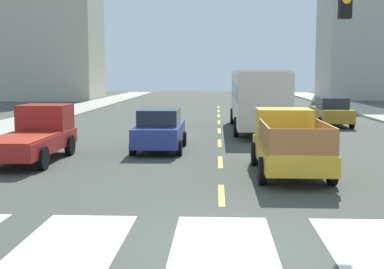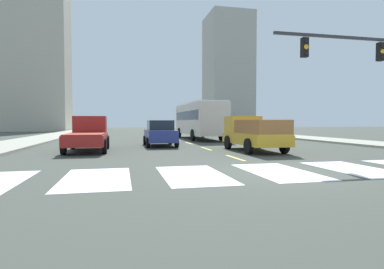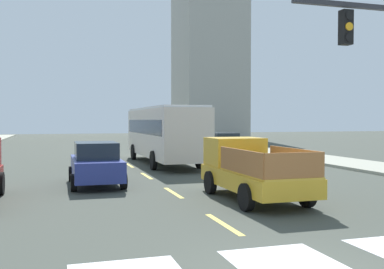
{
  "view_description": "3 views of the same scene",
  "coord_description": "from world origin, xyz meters",
  "px_view_note": "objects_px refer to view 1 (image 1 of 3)",
  "views": [
    {
      "loc": [
        -0.13,
        -9.17,
        3.18
      ],
      "look_at": [
        -0.95,
        7.52,
        1.17
      ],
      "focal_mm": 47.87,
      "sensor_mm": 36.0,
      "label": 1
    },
    {
      "loc": [
        -4.96,
        -9.35,
        1.62
      ],
      "look_at": [
        -0.58,
        10.32,
        0.81
      ],
      "focal_mm": 29.45,
      "sensor_mm": 36.0,
      "label": 2
    },
    {
      "loc": [
        -3.96,
        -6.36,
        2.6
      ],
      "look_at": [
        0.78,
        9.29,
        2.06
      ],
      "focal_mm": 41.86,
      "sensor_mm": 36.0,
      "label": 3
    }
  ],
  "objects_px": {
    "pickup_dark": "(35,135)",
    "city_bus": "(257,95)",
    "sedan_far": "(331,112)",
    "pickup_stakebed": "(288,143)",
    "sedan_near_left": "(160,130)"
  },
  "relations": [
    {
      "from": "city_bus",
      "to": "sedan_far",
      "type": "bearing_deg",
      "value": 28.5
    },
    {
      "from": "sedan_near_left",
      "to": "sedan_far",
      "type": "relative_size",
      "value": 1.0
    },
    {
      "from": "city_bus",
      "to": "pickup_dark",
      "type": "bearing_deg",
      "value": -132.22
    },
    {
      "from": "city_bus",
      "to": "sedan_far",
      "type": "xyz_separation_m",
      "value": [
        4.69,
        2.64,
        -1.09
      ]
    },
    {
      "from": "pickup_stakebed",
      "to": "sedan_far",
      "type": "relative_size",
      "value": 1.18
    },
    {
      "from": "pickup_stakebed",
      "to": "pickup_dark",
      "type": "xyz_separation_m",
      "value": [
        -8.99,
        1.9,
        -0.02
      ]
    },
    {
      "from": "city_bus",
      "to": "pickup_stakebed",
      "type": "bearing_deg",
      "value": -90.46
    },
    {
      "from": "sedan_near_left",
      "to": "sedan_far",
      "type": "xyz_separation_m",
      "value": [
        9.25,
        10.31,
        0.0
      ]
    },
    {
      "from": "pickup_stakebed",
      "to": "pickup_dark",
      "type": "bearing_deg",
      "value": 166.28
    },
    {
      "from": "pickup_stakebed",
      "to": "sedan_near_left",
      "type": "bearing_deg",
      "value": 135.07
    },
    {
      "from": "city_bus",
      "to": "sedan_far",
      "type": "height_order",
      "value": "city_bus"
    },
    {
      "from": "pickup_dark",
      "to": "city_bus",
      "type": "xyz_separation_m",
      "value": [
        8.89,
        10.12,
        1.03
      ]
    },
    {
      "from": "pickup_dark",
      "to": "sedan_far",
      "type": "xyz_separation_m",
      "value": [
        13.59,
        12.76,
        -0.06
      ]
    },
    {
      "from": "city_bus",
      "to": "sedan_near_left",
      "type": "xyz_separation_m",
      "value": [
        -4.56,
        -7.66,
        -1.09
      ]
    },
    {
      "from": "sedan_far",
      "to": "pickup_stakebed",
      "type": "bearing_deg",
      "value": -106.5
    }
  ]
}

